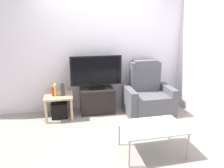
# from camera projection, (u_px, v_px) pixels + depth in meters

# --- Properties ---
(ground_plane) EXTENTS (6.40, 6.40, 0.00)m
(ground_plane) POSITION_uv_depth(u_px,v_px,m) (110.00, 130.00, 3.74)
(ground_plane) COLOR gray
(wall_back) EXTENTS (6.40, 0.06, 2.60)m
(wall_back) POSITION_uv_depth(u_px,v_px,m) (99.00, 49.00, 4.44)
(wall_back) COLOR silver
(wall_back) RESTS_ON ground
(wall_side) EXTENTS (0.06, 4.48, 2.60)m
(wall_side) POSITION_uv_depth(u_px,v_px,m) (212.00, 54.00, 3.76)
(wall_side) COLOR silver
(wall_side) RESTS_ON ground
(tv_stand) EXTENTS (0.70, 0.44, 0.51)m
(tv_stand) POSITION_uv_depth(u_px,v_px,m) (97.00, 100.00, 4.44)
(tv_stand) COLOR black
(tv_stand) RESTS_ON ground
(television) EXTENTS (1.05, 0.20, 0.69)m
(television) POSITION_uv_depth(u_px,v_px,m) (96.00, 72.00, 4.29)
(television) COLOR black
(television) RESTS_ON tv_stand
(recliner_armchair) EXTENTS (0.98, 0.78, 1.08)m
(recliner_armchair) POSITION_uv_depth(u_px,v_px,m) (148.00, 95.00, 4.42)
(recliner_armchair) COLOR #515156
(recliner_armchair) RESTS_ON ground
(side_table) EXTENTS (0.54, 0.54, 0.47)m
(side_table) POSITION_uv_depth(u_px,v_px,m) (59.00, 98.00, 4.16)
(side_table) COLOR tan
(side_table) RESTS_ON ground
(subwoofer_box) EXTENTS (0.31, 0.31, 0.31)m
(subwoofer_box) POSITION_uv_depth(u_px,v_px,m) (60.00, 110.00, 4.23)
(subwoofer_box) COLOR black
(subwoofer_box) RESTS_ON ground
(book_leftmost) EXTENTS (0.04, 0.12, 0.19)m
(book_leftmost) POSITION_uv_depth(u_px,v_px,m) (53.00, 91.00, 4.07)
(book_leftmost) COLOR red
(book_leftmost) RESTS_ON side_table
(book_middle) EXTENTS (0.04, 0.14, 0.22)m
(book_middle) POSITION_uv_depth(u_px,v_px,m) (55.00, 90.00, 4.08)
(book_middle) COLOR gold
(book_middle) RESTS_ON side_table
(game_console) EXTENTS (0.07, 0.20, 0.25)m
(game_console) POSITION_uv_depth(u_px,v_px,m) (63.00, 88.00, 4.13)
(game_console) COLOR #333338
(game_console) RESTS_ON side_table
(coffee_table) EXTENTS (0.90, 0.60, 0.41)m
(coffee_table) POSITION_uv_depth(u_px,v_px,m) (152.00, 128.00, 3.01)
(coffee_table) COLOR #B2C6C1
(coffee_table) RESTS_ON ground
(cell_phone) EXTENTS (0.13, 0.17, 0.01)m
(cell_phone) POSITION_uv_depth(u_px,v_px,m) (149.00, 124.00, 3.04)
(cell_phone) COLOR #B7B7BC
(cell_phone) RESTS_ON coffee_table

